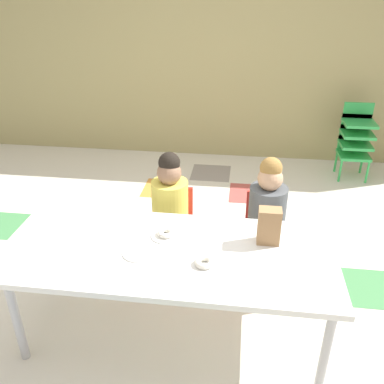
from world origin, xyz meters
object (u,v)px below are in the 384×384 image
Objects in this scene: kid_chair_green_stack at (356,137)px; paper_plate_near_edge at (166,236)px; seated_child_near_camera at (170,201)px; donut_powdered_loose at (204,262)px; donut_powdered_on_plate at (166,233)px; paper_plate_center_table at (138,253)px; craft_table at (174,257)px; seated_child_middle_seat at (267,207)px; paper_bag_brown at (269,226)px.

kid_chair_green_stack is 4.44× the size of paper_plate_near_edge.
seated_child_near_camera is 8.32× the size of donut_powdered_loose.
donut_powdered_on_plate is at bearing 136.14° from donut_powdered_loose.
paper_plate_center_table is 1.63× the size of donut_powdered_loose.
craft_table is 1.99× the size of seated_child_middle_seat.
paper_plate_near_edge is 1.00× the size of paper_plate_center_table.
seated_child_near_camera is 0.81m from donut_powdered_loose.
donut_powdered_loose reaches higher than paper_plate_near_edge.
paper_plate_near_edge is 1.63× the size of donut_powdered_loose.
seated_child_middle_seat reaches higher than kid_chair_green_stack.
paper_bag_brown is 2.00× the size of donut_powdered_loose.
paper_bag_brown is at bearing -92.05° from seated_child_middle_seat.
kid_chair_green_stack reaches higher than paper_plate_near_edge.
paper_bag_brown is 0.76m from paper_plate_center_table.
seated_child_near_camera is at bearing 113.38° from donut_powdered_loose.
seated_child_near_camera is 8.94× the size of donut_powdered_on_plate.
donut_powdered_on_plate reaches higher than paper_plate_near_edge.
seated_child_near_camera is 0.50m from paper_plate_near_edge.
paper_bag_brown is (-1.02, -2.32, 0.24)m from kid_chair_green_stack.
kid_chair_green_stack is 2.84m from paper_plate_near_edge.
kid_chair_green_stack reaches higher than craft_table.
paper_plate_center_table is (-0.20, -0.05, 0.05)m from craft_table.
paper_plate_near_edge is (-0.07, 0.14, 0.05)m from craft_table.
craft_table is 10.14× the size of paper_plate_center_table.
paper_plate_near_edge is (-1.62, -2.33, 0.14)m from kid_chair_green_stack.
paper_plate_center_table is (-0.74, -0.69, 0.04)m from seated_child_middle_seat.
craft_table is at bearing 149.20° from donut_powdered_loose.
donut_powdered_on_plate reaches higher than paper_plate_center_table.
seated_child_middle_seat is (0.55, 0.63, 0.01)m from craft_table.
donut_powdered_loose is at bearing -43.86° from donut_powdered_on_plate.
craft_table is 1.99× the size of seated_child_near_camera.
seated_child_near_camera is 2.49m from kid_chair_green_stack.
paper_plate_center_table is at bearing -122.99° from donut_powdered_on_plate.
paper_plate_center_table is 0.38m from donut_powdered_loose.
craft_table is at bearing 15.47° from paper_plate_center_table.
paper_plate_center_table is at bearing -94.83° from seated_child_near_camera.
paper_plate_near_edge is 0.23m from paper_plate_center_table.
seated_child_middle_seat is 5.10× the size of paper_plate_near_edge.
craft_table is at bearing -122.03° from kid_chair_green_stack.
paper_bag_brown reaches higher than craft_table.
paper_bag_brown is at bearing -113.67° from kid_chair_green_stack.
seated_child_middle_seat is (0.68, 0.00, 0.00)m from seated_child_near_camera.
seated_child_near_camera is at bearing 85.17° from paper_plate_center_table.
paper_plate_near_edge is at bearing 117.73° from craft_table.
seated_child_middle_seat is 0.83m from donut_powdered_loose.
seated_child_near_camera reaches higher than donut_powdered_loose.
kid_chair_green_stack is at bearing 47.51° from seated_child_near_camera.
kid_chair_green_stack is at bearing 55.41° from paper_plate_center_table.
seated_child_middle_seat is 1.01m from paper_plate_center_table.
donut_powdered_loose reaches higher than paper_plate_center_table.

